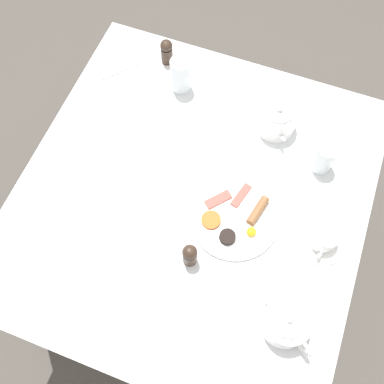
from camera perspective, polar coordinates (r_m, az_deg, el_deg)
The scene contains 14 objects.
ground_plane at distance 2.09m, azimuth 0.00°, elevation -8.95°, with size 8.00×8.00×0.00m, color #4C4742.
table at distance 1.43m, azimuth 0.00°, elevation -1.47°, with size 1.05×1.11×0.76m.
breakfast_plate at distance 1.34m, azimuth 5.49°, elevation -3.25°, with size 0.27×0.27×0.04m.
teapot_near at distance 1.48m, azimuth 10.72°, elevation 9.10°, with size 0.13×0.19×0.11m.
teapot_far at distance 1.24m, azimuth 11.88°, elevation -15.99°, with size 0.17×0.13×0.11m.
teacup_with_saucer_left at distance 1.35m, azimuth 16.31°, elevation -5.68°, with size 0.15×0.15×0.07m.
water_glass_tall at distance 1.43m, azimuth 16.44°, elevation 4.28°, with size 0.07×0.07×0.11m.
water_glass_short at distance 1.53m, azimuth -1.47°, elevation 14.63°, with size 0.07×0.07×0.13m.
pepper_grinder at distance 1.25m, azimuth -0.28°, elevation -7.99°, with size 0.04×0.04×0.10m.
salt_grinder at distance 1.62m, azimuth -3.24°, elevation 17.43°, with size 0.04×0.04×0.10m.
fork_by_plate at distance 1.51m, azimuth -8.38°, elevation 8.60°, with size 0.07×0.18×0.00m.
knife_by_plate at distance 1.31m, azimuth -10.64°, elevation -9.98°, with size 0.10×0.20×0.00m.
spoon_for_tea at distance 1.41m, azimuth -14.03°, elevation -0.11°, with size 0.14×0.11×0.00m.
fork_spare at distance 1.64m, azimuth -9.02°, elevation 15.01°, with size 0.12×0.13×0.00m.
Camera 1 is at (-0.20, 0.53, 2.02)m, focal length 42.00 mm.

